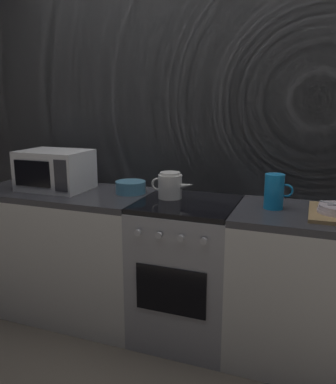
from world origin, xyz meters
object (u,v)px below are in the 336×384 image
Objects in this scene: pitcher at (274,191)px; kettle at (170,185)px; stove_unit at (187,270)px; mixing_bowl at (131,187)px; microwave at (55,170)px.

kettle is at bearing 178.00° from pitcher.
mixing_bowl is (-0.43, 0.09, 0.49)m from stove_unit.
stove_unit is at bearing -11.47° from mixing_bowl.
stove_unit is 0.66m from mixing_bowl.
mixing_bowl is (0.54, 0.07, -0.10)m from microwave.
microwave is 2.30× the size of pitcher.
kettle is (-0.13, 0.05, 0.53)m from stove_unit.
microwave is 0.84m from kettle.
mixing_bowl is (-0.30, 0.04, -0.04)m from kettle.
pitcher is (0.93, -0.06, 0.06)m from mixing_bowl.
mixing_bowl is at bearing 168.53° from stove_unit.
microwave is at bearing -177.47° from kettle.
microwave is at bearing -172.26° from mixing_bowl.
pitcher is at bearing 3.15° from stove_unit.
kettle reaches higher than stove_unit.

